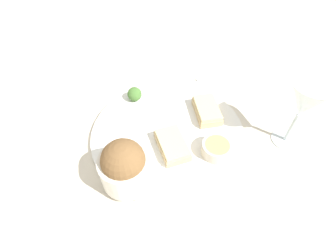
{
  "coord_description": "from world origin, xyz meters",
  "views": [
    {
      "loc": [
        0.37,
        -0.01,
        0.47
      ],
      "look_at": [
        0.0,
        0.0,
        0.03
      ],
      "focal_mm": 28.0,
      "sensor_mm": 36.0,
      "label": 1
    }
  ],
  "objects": [
    {
      "name": "fork",
      "position": [
        -0.22,
        0.17,
        0.0
      ],
      "size": [
        0.05,
        0.18,
        0.01
      ],
      "color": "silver",
      "rests_on": "ground_plane"
    },
    {
      "name": "sauce_ramekin",
      "position": [
        0.06,
        0.1,
        0.03
      ],
      "size": [
        0.06,
        0.06,
        0.03
      ],
      "color": "beige",
      "rests_on": "dinner_plate"
    },
    {
      "name": "cheese_toast_far",
      "position": [
        -0.05,
        0.09,
        0.03
      ],
      "size": [
        0.1,
        0.07,
        0.03
      ],
      "color": "#D1B27F",
      "rests_on": "dinner_plate"
    },
    {
      "name": "cheese_toast_near",
      "position": [
        0.05,
        0.01,
        0.03
      ],
      "size": [
        0.1,
        0.08,
        0.03
      ],
      "color": "#D1B27F",
      "rests_on": "dinner_plate"
    },
    {
      "name": "ground_plane",
      "position": [
        0.0,
        0.0,
        0.0
      ],
      "size": [
        4.0,
        4.0,
        0.0
      ],
      "primitive_type": "plane",
      "color": "beige"
    },
    {
      "name": "garnish",
      "position": [
        -0.11,
        -0.08,
        0.03
      ],
      "size": [
        0.04,
        0.04,
        0.04
      ],
      "color": "#477533",
      "rests_on": "dinner_plate"
    },
    {
      "name": "wine_glass",
      "position": [
        0.02,
        0.26,
        0.12
      ],
      "size": [
        0.08,
        0.08,
        0.16
      ],
      "color": "silver",
      "rests_on": "ground_plane"
    },
    {
      "name": "salad_bowl",
      "position": [
        0.12,
        -0.08,
        0.06
      ],
      "size": [
        0.1,
        0.1,
        0.1
      ],
      "color": "silver",
      "rests_on": "dinner_plate"
    },
    {
      "name": "napkin",
      "position": [
        -0.05,
        -0.26,
        0.0
      ],
      "size": [
        0.15,
        0.15,
        0.01
      ],
      "color": "beige",
      "rests_on": "ground_plane"
    },
    {
      "name": "dinner_plate",
      "position": [
        0.0,
        0.0,
        0.01
      ],
      "size": [
        0.34,
        0.34,
        0.01
      ],
      "color": "white",
      "rests_on": "ground_plane"
    }
  ]
}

